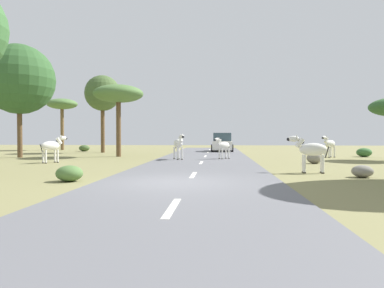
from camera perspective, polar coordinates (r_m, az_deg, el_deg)
The scene contains 18 objects.
ground_plane at distance 11.28m, azimuth -2.82°, elevation -6.42°, with size 90.00×90.00×0.00m, color olive.
road at distance 11.23m, azimuth -0.54°, elevation -6.32°, with size 6.00×64.00×0.05m, color slate.
lane_markings at distance 10.24m, azimuth -1.02°, elevation -6.91°, with size 0.16×56.00×0.01m.
zebra_0 at distance 21.84m, azimuth -2.19°, elevation 0.02°, with size 0.94×1.62×1.62m.
zebra_1 at distance 15.09m, azimuth 18.72°, elevation -0.92°, with size 1.68×0.51×1.58m.
zebra_2 at distance 26.24m, azimuth 21.41°, elevation -0.01°, with size 1.35×1.32×1.58m.
zebra_3 at distance 21.15m, azimuth -21.79°, elevation -0.33°, with size 1.12×1.49×1.58m.
zebra_4 at distance 22.48m, azimuth 5.09°, elevation -0.28°, with size 1.14×1.22×1.40m.
car_0 at distance 33.44m, azimuth 4.95°, elevation 0.19°, with size 2.07×4.37×1.74m.
tree_0 at distance 32.89m, azimuth -14.33°, elevation 7.92°, with size 3.19×3.19×6.95m.
tree_1 at distance 40.06m, azimuth -20.36°, elevation 5.94°, with size 3.20×3.20×5.47m.
tree_4 at distance 26.30m, azimuth -11.87°, elevation 7.84°, with size 3.62×3.62×5.21m.
tree_5 at distance 27.61m, azimuth -26.27°, elevation 9.37°, with size 4.85×4.85×7.88m.
bush_0 at distance 12.42m, azimuth -19.30°, elevation -4.54°, with size 0.89×0.80×0.53m, color #4C7038.
bush_1 at distance 28.17m, azimuth 26.17°, elevation -1.24°, with size 1.07×0.96×0.64m, color #386633.
bush_2 at distance 35.82m, azimuth -17.09°, elevation -0.65°, with size 1.03×0.93×0.62m, color #425B2D.
rock_0 at distance 14.28m, azimuth 25.94°, elevation -4.00°, with size 0.77×0.67×0.45m, color gray.
rock_1 at distance 20.33m, azimuth 19.28°, elevation -2.20°, with size 0.84×0.61×0.58m, color gray.
Camera 1 is at (1.39, -11.09, 1.53)m, focal length 32.84 mm.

